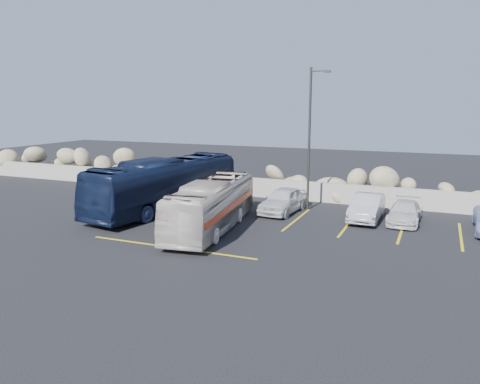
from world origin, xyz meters
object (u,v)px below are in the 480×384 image
at_px(car_a, 283,200).
at_px(car_b, 367,207).
at_px(lamppost, 310,135).
at_px(tour_coach, 165,184).
at_px(car_c, 405,212).
at_px(vintage_bus, 212,205).

bearing_deg(car_a, car_b, 6.61).
height_order(lamppost, car_b, lamppost).
height_order(tour_coach, car_b, tour_coach).
distance_m(car_a, car_c, 6.47).
distance_m(tour_coach, car_c, 13.10).
xyz_separation_m(vintage_bus, car_c, (8.54, 5.06, -0.66)).
relative_size(lamppost, car_c, 2.13).
distance_m(car_b, car_c, 1.89).
distance_m(vintage_bus, car_b, 8.29).
bearing_deg(lamppost, car_c, -9.74).
relative_size(lamppost, vintage_bus, 0.93).
bearing_deg(vintage_bus, car_a, 58.47).
bearing_deg(lamppost, car_b, -17.38).
height_order(vintage_bus, tour_coach, tour_coach).
height_order(car_b, car_c, car_b).
bearing_deg(car_a, vintage_bus, -108.65).
bearing_deg(vintage_bus, car_c, 22.75).
bearing_deg(car_c, lamppost, 171.04).
bearing_deg(car_c, vintage_bus, -148.58).
height_order(lamppost, tour_coach, lamppost).
height_order(lamppost, car_a, lamppost).
relative_size(vintage_bus, car_c, 2.30).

